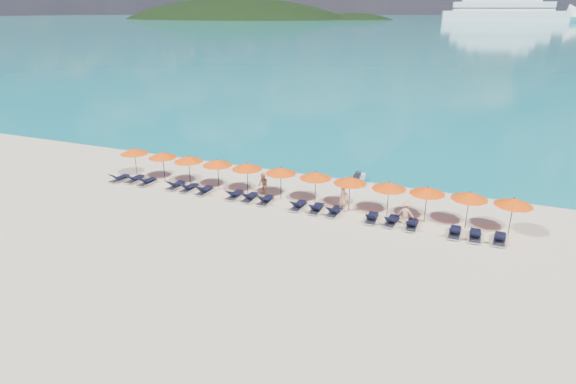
% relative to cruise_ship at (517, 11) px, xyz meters
% --- Properties ---
extents(ground, '(1400.00, 1400.00, 0.00)m').
position_rel_cruise_ship_xyz_m(ground, '(-22.94, -503.96, -9.59)').
color(ground, beige).
extents(sea, '(1600.00, 1300.00, 0.01)m').
position_rel_cruise_ship_xyz_m(sea, '(-22.94, 156.04, -9.58)').
color(sea, '#1FA9B2').
rests_on(sea, ground).
extents(headland_main, '(374.00, 242.00, 126.50)m').
position_rel_cruise_ship_xyz_m(headland_main, '(-322.94, 36.04, -47.59)').
color(headland_main, black).
rests_on(headland_main, ground).
extents(headland_small, '(162.00, 126.00, 85.50)m').
position_rel_cruise_ship_xyz_m(headland_small, '(-172.94, 56.04, -44.59)').
color(headland_small, black).
rests_on(headland_small, ground).
extents(cruise_ship, '(134.03, 42.35, 36.85)m').
position_rel_cruise_ship_xyz_m(cruise_ship, '(0.00, 0.00, 0.00)').
color(cruise_ship, white).
rests_on(cruise_ship, ground).
extents(jetski, '(0.97, 2.24, 0.78)m').
position_rel_cruise_ship_xyz_m(jetski, '(-20.17, -494.59, -9.27)').
color(jetski, white).
rests_on(jetski, ground).
extents(beachgoer_a, '(0.70, 0.67, 1.61)m').
position_rel_cruise_ship_xyz_m(beachgoer_a, '(-19.64, -499.91, -8.78)').
color(beachgoer_a, tan).
rests_on(beachgoer_a, ground).
extents(beachgoer_b, '(0.88, 0.84, 1.59)m').
position_rel_cruise_ship_xyz_m(beachgoer_b, '(-25.44, -499.33, -8.79)').
color(beachgoer_b, tan).
rests_on(beachgoer_b, ground).
extents(beachgoer_c, '(1.00, 0.55, 1.47)m').
position_rel_cruise_ship_xyz_m(beachgoer_c, '(-15.72, -500.31, -8.85)').
color(beachgoer_c, tan).
rests_on(beachgoer_c, ground).
extents(umbrella_0, '(2.10, 2.10, 2.28)m').
position_rel_cruise_ship_xyz_m(umbrella_0, '(-35.97, -499.48, -7.57)').
color(umbrella_0, black).
rests_on(umbrella_0, ground).
extents(umbrella_1, '(2.10, 2.10, 2.28)m').
position_rel_cruise_ship_xyz_m(umbrella_1, '(-33.41, -499.50, -7.57)').
color(umbrella_1, black).
rests_on(umbrella_1, ground).
extents(umbrella_2, '(2.10, 2.10, 2.28)m').
position_rel_cruise_ship_xyz_m(umbrella_2, '(-31.15, -499.57, -7.57)').
color(umbrella_2, black).
rests_on(umbrella_2, ground).
extents(umbrella_3, '(2.10, 2.10, 2.28)m').
position_rel_cruise_ship_xyz_m(umbrella_3, '(-28.81, -499.53, -7.57)').
color(umbrella_3, black).
rests_on(umbrella_3, ground).
extents(umbrella_4, '(2.10, 2.10, 2.28)m').
position_rel_cruise_ship_xyz_m(umbrella_4, '(-26.53, -499.51, -7.57)').
color(umbrella_4, black).
rests_on(umbrella_4, ground).
extents(umbrella_5, '(2.10, 2.10, 2.28)m').
position_rel_cruise_ship_xyz_m(umbrella_5, '(-24.08, -499.45, -7.57)').
color(umbrella_5, black).
rests_on(umbrella_5, ground).
extents(umbrella_6, '(2.10, 2.10, 2.28)m').
position_rel_cruise_ship_xyz_m(umbrella_6, '(-21.66, -499.46, -7.57)').
color(umbrella_6, black).
rests_on(umbrella_6, ground).
extents(umbrella_7, '(2.10, 2.10, 2.28)m').
position_rel_cruise_ship_xyz_m(umbrella_7, '(-19.37, -499.54, -7.57)').
color(umbrella_7, black).
rests_on(umbrella_7, ground).
extents(umbrella_8, '(2.10, 2.10, 2.28)m').
position_rel_cruise_ship_xyz_m(umbrella_8, '(-16.95, -499.58, -7.57)').
color(umbrella_8, black).
rests_on(umbrella_8, ground).
extents(umbrella_9, '(2.10, 2.10, 2.28)m').
position_rel_cruise_ship_xyz_m(umbrella_9, '(-14.72, -499.53, -7.57)').
color(umbrella_9, black).
rests_on(umbrella_9, ground).
extents(umbrella_10, '(2.10, 2.10, 2.28)m').
position_rel_cruise_ship_xyz_m(umbrella_10, '(-12.40, -499.49, -7.57)').
color(umbrella_10, black).
rests_on(umbrella_10, ground).
extents(umbrella_11, '(2.10, 2.10, 2.28)m').
position_rel_cruise_ship_xyz_m(umbrella_11, '(-10.11, -499.53, -7.57)').
color(umbrella_11, black).
rests_on(umbrella_11, ground).
extents(lounger_0, '(0.79, 1.76, 0.66)m').
position_rel_cruise_ship_xyz_m(lounger_0, '(-36.47, -500.82, -9.35)').
color(lounger_0, silver).
rests_on(lounger_0, ground).
extents(lounger_1, '(0.73, 1.74, 0.66)m').
position_rel_cruise_ship_xyz_m(lounger_1, '(-35.34, -500.48, -9.35)').
color(lounger_1, silver).
rests_on(lounger_1, ground).
extents(lounger_2, '(0.69, 1.72, 0.66)m').
position_rel_cruise_ship_xyz_m(lounger_2, '(-34.13, -500.63, -9.35)').
color(lounger_2, silver).
rests_on(lounger_2, ground).
extents(lounger_3, '(0.71, 1.73, 0.66)m').
position_rel_cruise_ship_xyz_m(lounger_3, '(-31.77, -500.45, -9.35)').
color(lounger_3, silver).
rests_on(lounger_3, ground).
extents(lounger_4, '(0.74, 1.74, 0.66)m').
position_rel_cruise_ship_xyz_m(lounger_4, '(-30.61, -500.53, -9.35)').
color(lounger_4, silver).
rests_on(lounger_4, ground).
extents(lounger_5, '(0.68, 1.72, 0.66)m').
position_rel_cruise_ship_xyz_m(lounger_5, '(-29.34, -500.57, -9.35)').
color(lounger_5, silver).
rests_on(lounger_5, ground).
extents(lounger_6, '(0.66, 1.71, 0.66)m').
position_rel_cruise_ship_xyz_m(lounger_6, '(-27.01, -500.50, -9.35)').
color(lounger_6, silver).
rests_on(lounger_6, ground).
extents(lounger_7, '(0.66, 1.71, 0.66)m').
position_rel_cruise_ship_xyz_m(lounger_7, '(-25.87, -500.51, -9.35)').
color(lounger_7, silver).
rests_on(lounger_7, ground).
extents(lounger_8, '(0.63, 1.70, 0.66)m').
position_rel_cruise_ship_xyz_m(lounger_8, '(-24.69, -500.55, -9.35)').
color(lounger_8, silver).
rests_on(lounger_8, ground).
extents(lounger_9, '(0.72, 1.73, 0.66)m').
position_rel_cruise_ship_xyz_m(lounger_9, '(-22.38, -500.57, -9.35)').
color(lounger_9, silver).
rests_on(lounger_9, ground).
extents(lounger_10, '(0.65, 1.71, 0.66)m').
position_rel_cruise_ship_xyz_m(lounger_10, '(-21.17, -500.60, -9.35)').
color(lounger_10, silver).
rests_on(lounger_10, ground).
extents(lounger_11, '(0.75, 1.74, 0.66)m').
position_rel_cruise_ship_xyz_m(lounger_11, '(-19.98, -500.60, -9.35)').
color(lounger_11, silver).
rests_on(lounger_11, ground).
extents(lounger_12, '(0.72, 1.74, 0.66)m').
position_rel_cruise_ship_xyz_m(lounger_12, '(-17.62, -500.67, -9.35)').
color(lounger_12, silver).
rests_on(lounger_12, ground).
extents(lounger_13, '(0.75, 1.74, 0.66)m').
position_rel_cruise_ship_xyz_m(lounger_13, '(-16.45, -500.65, -9.35)').
color(lounger_13, silver).
rests_on(lounger_13, ground).
extents(lounger_14, '(0.64, 1.71, 0.66)m').
position_rel_cruise_ship_xyz_m(lounger_14, '(-15.27, -500.72, -9.35)').
color(lounger_14, silver).
rests_on(lounger_14, ground).
extents(lounger_15, '(0.65, 1.71, 0.66)m').
position_rel_cruise_ship_xyz_m(lounger_15, '(-12.88, -500.81, -9.35)').
color(lounger_15, silver).
rests_on(lounger_15, ground).
extents(lounger_16, '(0.67, 1.72, 0.66)m').
position_rel_cruise_ship_xyz_m(lounger_16, '(-11.80, -500.82, -9.35)').
color(lounger_16, silver).
rests_on(lounger_16, ground).
extents(lounger_17, '(0.72, 1.73, 0.66)m').
position_rel_cruise_ship_xyz_m(lounger_17, '(-10.55, -500.74, -9.35)').
color(lounger_17, silver).
rests_on(lounger_17, ground).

